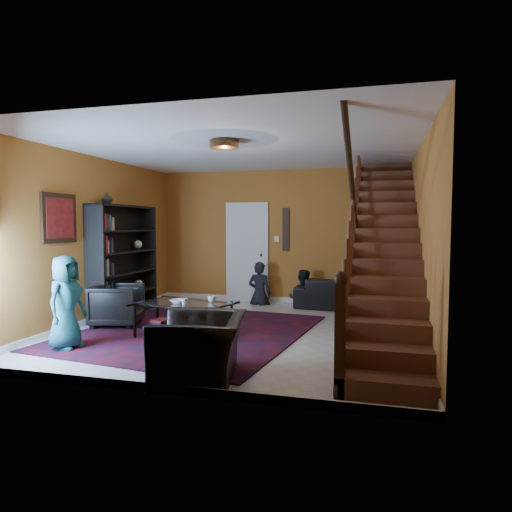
% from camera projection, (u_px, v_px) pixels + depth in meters
% --- Properties ---
extents(floor, '(5.50, 5.50, 0.00)m').
position_uv_depth(floor, '(242.00, 331.00, 7.12)').
color(floor, beige).
rests_on(floor, ground).
extents(room, '(5.50, 5.50, 5.50)m').
position_uv_depth(room, '(195.00, 308.00, 8.74)').
color(room, '#A46424').
rests_on(room, ground).
extents(staircase, '(0.95, 5.02, 3.18)m').
position_uv_depth(staircase, '(385.00, 243.00, 6.47)').
color(staircase, brown).
rests_on(staircase, floor).
extents(bookshelf, '(0.35, 1.80, 2.00)m').
position_uv_depth(bookshelf, '(124.00, 263.00, 8.25)').
color(bookshelf, black).
rests_on(bookshelf, floor).
extents(door, '(0.82, 0.05, 2.05)m').
position_uv_depth(door, '(247.00, 254.00, 9.85)').
color(door, silver).
rests_on(door, floor).
extents(framed_picture, '(0.04, 0.74, 0.74)m').
position_uv_depth(framed_picture, '(59.00, 218.00, 6.79)').
color(framed_picture, maroon).
rests_on(framed_picture, room).
extents(wall_hanging, '(0.14, 0.03, 0.90)m').
position_uv_depth(wall_hanging, '(286.00, 229.00, 9.60)').
color(wall_hanging, black).
rests_on(wall_hanging, room).
extents(ceiling_fixture, '(0.40, 0.40, 0.10)m').
position_uv_depth(ceiling_fixture, '(224.00, 144.00, 6.16)').
color(ceiling_fixture, '#3F2814').
rests_on(ceiling_fixture, room).
extents(rug, '(3.70, 4.10, 0.02)m').
position_uv_depth(rug, '(193.00, 332.00, 7.01)').
color(rug, '#480C19').
rests_on(rug, floor).
extents(sofa, '(2.11, 0.95, 0.60)m').
position_uv_depth(sofa, '(349.00, 294.00, 8.93)').
color(sofa, black).
rests_on(sofa, floor).
extents(armchair_left, '(0.92, 0.91, 0.69)m').
position_uv_depth(armchair_left, '(117.00, 305.00, 7.41)').
color(armchair_left, black).
rests_on(armchair_left, floor).
extents(armchair_right, '(1.11, 1.21, 0.68)m').
position_uv_depth(armchair_right, '(200.00, 347.00, 4.88)').
color(armchair_right, black).
rests_on(armchair_right, floor).
extents(person_adult_a, '(0.52, 0.37, 1.34)m').
position_uv_depth(person_adult_a, '(260.00, 294.00, 9.45)').
color(person_adult_a, black).
rests_on(person_adult_a, sofa).
extents(person_adult_b, '(0.61, 0.49, 1.20)m').
position_uv_depth(person_adult_b, '(303.00, 299.00, 9.22)').
color(person_adult_b, black).
rests_on(person_adult_b, sofa).
extents(person_child, '(0.42, 0.62, 1.25)m').
position_uv_depth(person_child, '(66.00, 302.00, 6.03)').
color(person_child, '#1B6468').
rests_on(person_child, armchair_left).
extents(coffee_table, '(1.46, 1.08, 0.50)m').
position_uv_depth(coffee_table, '(184.00, 316.00, 6.77)').
color(coffee_table, black).
rests_on(coffee_table, floor).
extents(cup_a, '(0.15, 0.15, 0.10)m').
position_uv_depth(cup_a, '(212.00, 299.00, 6.80)').
color(cup_a, '#999999').
rests_on(cup_a, coffee_table).
extents(cup_b, '(0.13, 0.13, 0.09)m').
position_uv_depth(cup_b, '(184.00, 301.00, 6.61)').
color(cup_b, '#999999').
rests_on(cup_b, coffee_table).
extents(bowl, '(0.29, 0.29, 0.06)m').
position_uv_depth(bowl, '(179.00, 301.00, 6.69)').
color(bowl, '#999999').
rests_on(bowl, coffee_table).
extents(vase, '(0.18, 0.18, 0.19)m').
position_uv_depth(vase, '(107.00, 198.00, 7.69)').
color(vase, '#999999').
rests_on(vase, bookshelf).
extents(popcorn_bucket, '(0.17, 0.17, 0.15)m').
position_uv_depth(popcorn_bucket, '(169.00, 354.00, 5.51)').
color(popcorn_bucket, red).
rests_on(popcorn_bucket, rug).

